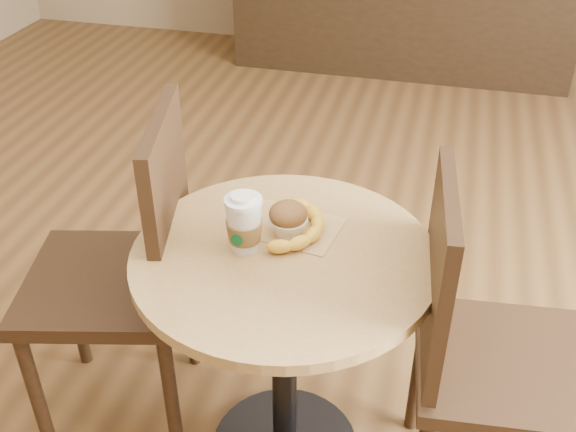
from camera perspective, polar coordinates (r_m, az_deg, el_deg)
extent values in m
plane|color=brown|center=(2.24, -0.21, -16.86)|extent=(7.00, 7.00, 0.00)
cylinder|color=black|center=(1.89, -0.31, -12.24)|extent=(0.07, 0.07, 0.72)
cylinder|color=#A4814B|center=(1.65, -0.34, -3.50)|extent=(0.75, 0.75, 0.03)
cube|color=black|center=(2.00, -15.13, -5.45)|extent=(0.54, 0.54, 0.05)
cylinder|color=black|center=(2.35, -17.66, -7.15)|extent=(0.04, 0.04, 0.51)
cylinder|color=black|center=(2.10, -20.55, -13.95)|extent=(0.04, 0.04, 0.51)
cylinder|color=black|center=(2.26, -8.33, -7.53)|extent=(0.04, 0.04, 0.51)
cylinder|color=black|center=(1.99, -9.88, -14.78)|extent=(0.04, 0.04, 0.51)
cube|color=black|center=(1.79, -10.18, 1.37)|extent=(0.13, 0.42, 0.47)
cube|color=black|center=(1.81, 17.74, -11.91)|extent=(0.47, 0.47, 0.04)
cylinder|color=black|center=(2.14, 21.00, -13.21)|extent=(0.04, 0.04, 0.48)
cylinder|color=black|center=(2.08, 10.97, -12.74)|extent=(0.04, 0.04, 0.48)
cube|color=black|center=(1.61, 12.57, -4.77)|extent=(0.07, 0.41, 0.45)
cube|color=tan|center=(1.73, 0.32, -0.89)|extent=(0.27, 0.22, 0.00)
cylinder|color=silver|center=(1.58, -3.82, 1.29)|extent=(0.09, 0.09, 0.01)
cylinder|color=silver|center=(1.57, -3.84, 1.62)|extent=(0.06, 0.06, 0.01)
cylinder|color=#085027|center=(1.59, -4.37, -2.06)|extent=(0.03, 0.01, 0.03)
ellipsoid|color=brown|center=(1.67, 0.01, 0.16)|extent=(0.10, 0.10, 0.06)
ellipsoid|color=beige|center=(1.66, 0.01, 0.73)|extent=(0.04, 0.04, 0.02)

